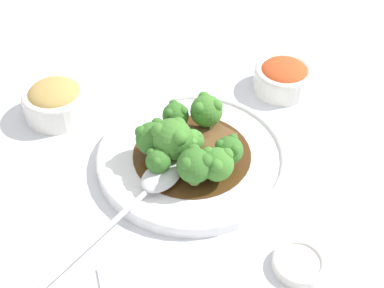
# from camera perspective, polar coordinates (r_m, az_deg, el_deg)

# --- Properties ---
(ground_plane) EXTENTS (4.00, 4.00, 0.00)m
(ground_plane) POSITION_cam_1_polar(r_m,az_deg,el_deg) (0.73, 0.00, -1.93)
(ground_plane) COLOR silver
(main_plate) EXTENTS (0.26, 0.26, 0.02)m
(main_plate) POSITION_cam_1_polar(r_m,az_deg,el_deg) (0.72, 0.00, -1.37)
(main_plate) COLOR white
(main_plate) RESTS_ON ground_plane
(beef_strip_0) EXTENTS (0.05, 0.03, 0.01)m
(beef_strip_0) POSITION_cam_1_polar(r_m,az_deg,el_deg) (0.73, -0.18, 0.89)
(beef_strip_0) COLOR brown
(beef_strip_0) RESTS_ON main_plate
(beef_strip_1) EXTENTS (0.06, 0.06, 0.01)m
(beef_strip_1) POSITION_cam_1_polar(r_m,az_deg,el_deg) (0.73, 2.65, 0.39)
(beef_strip_1) COLOR brown
(beef_strip_1) RESTS_ON main_plate
(beef_strip_2) EXTENTS (0.03, 0.05, 0.01)m
(beef_strip_2) POSITION_cam_1_polar(r_m,az_deg,el_deg) (0.70, 1.55, -1.86)
(beef_strip_2) COLOR brown
(beef_strip_2) RESTS_ON main_plate
(broccoli_floret_0) EXTENTS (0.04, 0.04, 0.05)m
(broccoli_floret_0) POSITION_cam_1_polar(r_m,az_deg,el_deg) (0.70, -4.24, 0.78)
(broccoli_floret_0) COLOR #7FA84C
(broccoli_floret_0) RESTS_ON main_plate
(broccoli_floret_1) EXTENTS (0.05, 0.05, 0.05)m
(broccoli_floret_1) POSITION_cam_1_polar(r_m,az_deg,el_deg) (0.66, 0.31, -2.24)
(broccoli_floret_1) COLOR #8EB756
(broccoli_floret_1) RESTS_ON main_plate
(broccoli_floret_2) EXTENTS (0.03, 0.03, 0.04)m
(broccoli_floret_2) POSITION_cam_1_polar(r_m,az_deg,el_deg) (0.70, -0.13, 0.20)
(broccoli_floret_2) COLOR #7FA84C
(broccoli_floret_2) RESTS_ON main_plate
(broccoli_floret_3) EXTENTS (0.05, 0.05, 0.06)m
(broccoli_floret_3) POSITION_cam_1_polar(r_m,az_deg,el_deg) (0.69, -2.13, 0.63)
(broccoli_floret_3) COLOR #8EB756
(broccoli_floret_3) RESTS_ON main_plate
(broccoli_floret_4) EXTENTS (0.04, 0.04, 0.04)m
(broccoli_floret_4) POSITION_cam_1_polar(r_m,az_deg,el_deg) (0.73, -1.77, 3.11)
(broccoli_floret_4) COLOR #8EB756
(broccoli_floret_4) RESTS_ON main_plate
(broccoli_floret_5) EXTENTS (0.04, 0.04, 0.05)m
(broccoli_floret_5) POSITION_cam_1_polar(r_m,az_deg,el_deg) (0.67, 2.68, -2.11)
(broccoli_floret_5) COLOR #7FA84C
(broccoli_floret_5) RESTS_ON main_plate
(broccoli_floret_6) EXTENTS (0.04, 0.04, 0.04)m
(broccoli_floret_6) POSITION_cam_1_polar(r_m,az_deg,el_deg) (0.69, 3.97, -0.61)
(broccoli_floret_6) COLOR #8EB756
(broccoli_floret_6) RESTS_ON main_plate
(broccoli_floret_7) EXTENTS (0.04, 0.04, 0.06)m
(broccoli_floret_7) POSITION_cam_1_polar(r_m,az_deg,el_deg) (0.73, 1.55, 3.61)
(broccoli_floret_7) COLOR #7FA84C
(broccoli_floret_7) RESTS_ON main_plate
(broccoli_floret_8) EXTENTS (0.03, 0.03, 0.04)m
(broccoli_floret_8) POSITION_cam_1_polar(r_m,az_deg,el_deg) (0.68, -3.62, -1.80)
(broccoli_floret_8) COLOR #8EB756
(broccoli_floret_8) RESTS_ON main_plate
(serving_spoon) EXTENTS (0.17, 0.19, 0.01)m
(serving_spoon) POSITION_cam_1_polar(r_m,az_deg,el_deg) (0.67, -4.48, -4.57)
(serving_spoon) COLOR silver
(serving_spoon) RESTS_ON main_plate
(side_bowl_kimchi) EXTENTS (0.09, 0.09, 0.05)m
(side_bowl_kimchi) POSITION_cam_1_polar(r_m,az_deg,el_deg) (0.85, 9.72, 7.12)
(side_bowl_kimchi) COLOR white
(side_bowl_kimchi) RESTS_ON ground_plane
(side_bowl_appetizer) EXTENTS (0.10, 0.10, 0.05)m
(side_bowl_appetizer) POSITION_cam_1_polar(r_m,az_deg,el_deg) (0.81, -14.38, 4.54)
(side_bowl_appetizer) COLOR white
(side_bowl_appetizer) RESTS_ON ground_plane
(sauce_dish) EXTENTS (0.06, 0.06, 0.01)m
(sauce_dish) POSITION_cam_1_polar(r_m,az_deg,el_deg) (0.63, 11.30, -12.37)
(sauce_dish) COLOR white
(sauce_dish) RESTS_ON ground_plane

